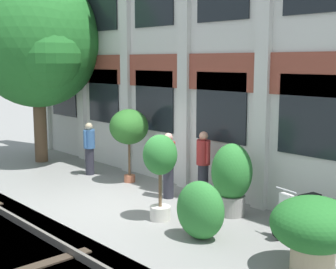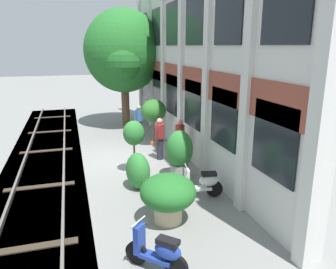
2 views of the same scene
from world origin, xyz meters
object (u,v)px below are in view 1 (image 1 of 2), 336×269
at_px(potted_plant_tall_urn, 160,162).
at_px(topiary_hedge, 200,210).
at_px(resident_by_doorway, 203,163).
at_px(resident_near_plants, 89,147).
at_px(scooter_second_parked, 302,213).
at_px(potted_plant_terracotta_small, 129,128).
at_px(potted_plant_fluted_column, 314,228).
at_px(potted_plant_ribbed_drum, 232,177).
at_px(resident_watching_tracks, 168,163).
at_px(broadleaf_tree, 37,44).

height_order(potted_plant_tall_urn, topiary_hedge, potted_plant_tall_urn).
xyz_separation_m(resident_by_doorway, resident_near_plants, (-3.97, -0.72, -0.06)).
bearing_deg(potted_plant_tall_urn, scooter_second_parked, 30.72).
bearing_deg(topiary_hedge, potted_plant_terracotta_small, 159.45).
distance_m(resident_near_plants, topiary_hedge, 5.91).
bearing_deg(potted_plant_terracotta_small, potted_plant_fluted_column, -11.33).
height_order(potted_plant_terracotta_small, potted_plant_ribbed_drum, potted_plant_terracotta_small).
bearing_deg(scooter_second_parked, topiary_hedge, -25.11).
bearing_deg(potted_plant_tall_urn, potted_plant_fluted_column, 2.51).
relative_size(potted_plant_fluted_column, resident_by_doorway, 0.83).
xyz_separation_m(potted_plant_fluted_column, resident_by_doorway, (-4.00, 1.67, 0.16)).
relative_size(potted_plant_ribbed_drum, resident_watching_tracks, 0.98).
xyz_separation_m(broadleaf_tree, resident_watching_tracks, (6.07, 0.29, -3.03)).
bearing_deg(potted_plant_fluted_column, potted_plant_terracotta_small, 168.67).
distance_m(potted_plant_tall_urn, potted_plant_fluted_column, 3.57).
bearing_deg(potted_plant_fluted_column, resident_by_doorway, 157.39).
relative_size(potted_plant_terracotta_small, resident_near_plants, 1.31).
bearing_deg(potted_plant_fluted_column, topiary_hedge, -172.11).
bearing_deg(topiary_hedge, potted_plant_ribbed_drum, 108.71).
relative_size(potted_plant_ribbed_drum, topiary_hedge, 1.42).
bearing_deg(potted_plant_ribbed_drum, potted_plant_terracotta_small, 178.77).
height_order(potted_plant_terracotta_small, topiary_hedge, potted_plant_terracotta_small).
xyz_separation_m(potted_plant_terracotta_small, potted_plant_tall_urn, (2.96, -1.46, -0.27)).
distance_m(resident_watching_tracks, resident_near_plants, 3.37).
bearing_deg(potted_plant_ribbed_drum, topiary_hedge, -71.29).
distance_m(potted_plant_ribbed_drum, resident_by_doorway, 1.35).
bearing_deg(resident_near_plants, potted_plant_tall_urn, 142.14).
distance_m(potted_plant_terracotta_small, topiary_hedge, 4.68).
height_order(broadleaf_tree, potted_plant_ribbed_drum, broadleaf_tree).
height_order(broadleaf_tree, topiary_hedge, broadleaf_tree).
bearing_deg(potted_plant_ribbed_drum, potted_plant_fluted_column, -24.14).
distance_m(potted_plant_fluted_column, resident_watching_tracks, 4.72).
xyz_separation_m(broadleaf_tree, resident_by_doorway, (6.67, 0.90, -3.01)).
xyz_separation_m(potted_plant_terracotta_small, resident_near_plants, (-1.48, -0.35, -0.70)).
height_order(potted_plant_fluted_column, resident_near_plants, resident_near_plants).
xyz_separation_m(broadleaf_tree, potted_plant_terracotta_small, (4.18, 0.53, -2.37)).
relative_size(scooter_second_parked, resident_by_doorway, 0.82).
bearing_deg(scooter_second_parked, potted_plant_terracotta_small, -79.10).
bearing_deg(resident_watching_tracks, potted_plant_terracotta_small, -80.96).
xyz_separation_m(scooter_second_parked, resident_near_plants, (-6.94, -0.38, 0.40)).
relative_size(potted_plant_fluted_column, resident_near_plants, 0.89).
bearing_deg(broadleaf_tree, potted_plant_tall_urn, -7.37).
xyz_separation_m(potted_plant_ribbed_drum, scooter_second_parked, (1.69, 0.11, -0.43)).
distance_m(potted_plant_ribbed_drum, resident_near_plants, 5.26).
bearing_deg(potted_plant_terracotta_small, potted_plant_tall_urn, -26.19).
bearing_deg(potted_plant_terracotta_small, resident_near_plants, -166.67).
bearing_deg(potted_plant_ribbed_drum, broadleaf_tree, -176.76).
bearing_deg(resident_watching_tracks, potted_plant_ribbed_drum, 111.33).
height_order(potted_plant_tall_urn, potted_plant_fluted_column, potted_plant_tall_urn).
height_order(scooter_second_parked, resident_by_doorway, resident_by_doorway).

